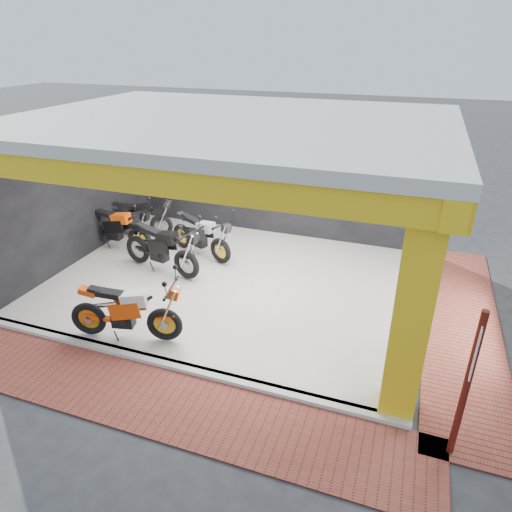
# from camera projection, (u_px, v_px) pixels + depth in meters

# --- Properties ---
(ground) EXTENTS (80.00, 80.00, 0.00)m
(ground) POSITION_uv_depth(u_px,v_px,m) (194.00, 333.00, 8.67)
(ground) COLOR #2D2D30
(ground) RESTS_ON ground
(showroom_floor) EXTENTS (8.00, 6.00, 0.10)m
(showroom_floor) POSITION_uv_depth(u_px,v_px,m) (234.00, 283.00, 10.34)
(showroom_floor) COLOR white
(showroom_floor) RESTS_ON ground
(showroom_ceiling) EXTENTS (8.40, 6.40, 0.20)m
(showroom_ceiling) POSITION_uv_depth(u_px,v_px,m) (230.00, 122.00, 8.79)
(showroom_ceiling) COLOR beige
(showroom_ceiling) RESTS_ON corner_column
(back_wall) EXTENTS (8.20, 0.20, 3.50)m
(back_wall) POSITION_uv_depth(u_px,v_px,m) (276.00, 174.00, 12.22)
(back_wall) COLOR black
(back_wall) RESTS_ON ground
(left_wall) EXTENTS (0.20, 6.20, 3.50)m
(left_wall) POSITION_uv_depth(u_px,v_px,m) (73.00, 192.00, 10.84)
(left_wall) COLOR black
(left_wall) RESTS_ON ground
(corner_column) EXTENTS (0.50, 0.50, 3.50)m
(corner_column) POSITION_uv_depth(u_px,v_px,m) (412.00, 312.00, 6.13)
(corner_column) COLOR yellow
(corner_column) RESTS_ON ground
(header_beam_front) EXTENTS (8.40, 0.30, 0.40)m
(header_beam_front) POSITION_uv_depth(u_px,v_px,m) (148.00, 179.00, 6.38)
(header_beam_front) COLOR yellow
(header_beam_front) RESTS_ON corner_column
(header_beam_right) EXTENTS (0.30, 6.40, 0.40)m
(header_beam_right) POSITION_uv_depth(u_px,v_px,m) (449.00, 154.00, 7.71)
(header_beam_right) COLOR yellow
(header_beam_right) RESTS_ON corner_column
(floor_kerb) EXTENTS (8.00, 0.20, 0.10)m
(floor_kerb) POSITION_uv_depth(u_px,v_px,m) (167.00, 364.00, 7.78)
(floor_kerb) COLOR white
(floor_kerb) RESTS_ON ground
(paver_front) EXTENTS (9.00, 1.40, 0.03)m
(paver_front) POSITION_uv_depth(u_px,v_px,m) (143.00, 396.00, 7.14)
(paver_front) COLOR brown
(paver_front) RESTS_ON ground
(paver_right) EXTENTS (1.40, 7.00, 0.03)m
(paver_right) POSITION_uv_depth(u_px,v_px,m) (462.00, 325.00, 8.90)
(paver_right) COLOR brown
(paver_right) RESTS_ON ground
(signpost) EXTENTS (0.09, 0.32, 2.28)m
(signpost) POSITION_uv_depth(u_px,v_px,m) (468.00, 381.00, 5.65)
(signpost) COLOR #5A150D
(signpost) RESTS_ON ground
(moto_hero) EXTENTS (2.32, 1.27, 1.35)m
(moto_hero) POSITION_uv_depth(u_px,v_px,m) (163.00, 309.00, 8.00)
(moto_hero) COLOR #D54109
(moto_hero) RESTS_ON showroom_floor
(moto_row_a) EXTENTS (2.27, 1.50, 1.30)m
(moto_row_a) POSITION_uv_depth(u_px,v_px,m) (220.00, 239.00, 10.82)
(moto_row_a) COLOR black
(moto_row_a) RESTS_ON showroom_floor
(moto_row_b) EXTENTS (2.45, 1.33, 1.42)m
(moto_row_b) POSITION_uv_depth(u_px,v_px,m) (186.00, 251.00, 10.08)
(moto_row_b) COLOR black
(moto_row_b) RESTS_ON showroom_floor
(moto_row_c) EXTENTS (2.23, 0.87, 1.36)m
(moto_row_c) POSITION_uv_depth(u_px,v_px,m) (138.00, 228.00, 11.37)
(moto_row_c) COLOR black
(moto_row_c) RESTS_ON showroom_floor
(moto_row_d) EXTENTS (2.23, 1.34, 1.28)m
(moto_row_d) POSITION_uv_depth(u_px,v_px,m) (160.00, 215.00, 12.28)
(moto_row_d) COLOR black
(moto_row_d) RESTS_ON showroom_floor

